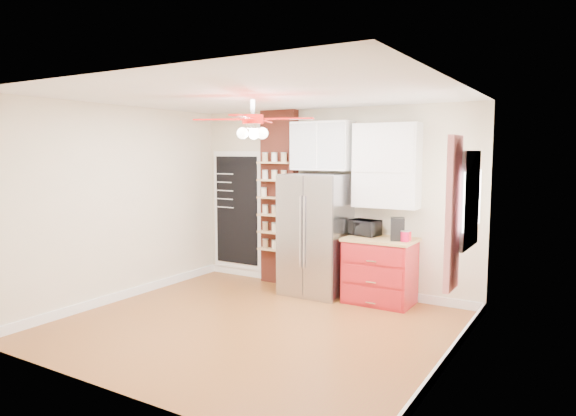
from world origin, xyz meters
The scene contains 21 objects.
floor centered at (0.00, 0.00, 0.00)m, with size 4.50×4.50×0.00m, color brown.
ceiling centered at (0.00, 0.00, 2.70)m, with size 4.50×4.50×0.00m, color white.
wall_back centered at (0.00, 2.00, 1.35)m, with size 4.50×0.02×2.70m, color beige.
wall_front centered at (0.00, -2.00, 1.35)m, with size 4.50×0.02×2.70m, color beige.
wall_left centered at (-2.25, 0.00, 1.35)m, with size 0.02×4.00×2.70m, color beige.
wall_right centered at (2.25, 0.00, 1.35)m, with size 0.02×4.00×2.70m, color beige.
chalkboard centered at (-1.70, 1.96, 1.10)m, with size 0.95×0.05×1.95m.
brick_pillar centered at (-0.85, 1.92, 1.35)m, with size 0.60×0.16×2.70m, color brown.
fridge centered at (-0.05, 1.63, 0.88)m, with size 0.90×0.70×1.75m, color #A6A5AA.
upper_glass_cabinet centered at (-0.05, 1.82, 2.15)m, with size 0.90×0.35×0.70m, color white.
red_cabinet centered at (0.92, 1.68, 0.45)m, with size 0.94×0.64×0.90m.
upper_shelf_unit centered at (0.92, 1.85, 1.88)m, with size 0.90×0.30×1.15m, color white.
window centered at (2.23, 0.90, 1.55)m, with size 0.04×0.75×1.05m, color white.
curtain centered at (2.18, 0.35, 1.45)m, with size 0.06×0.40×1.55m, color red.
ceiling_fan centered at (0.00, 0.00, 2.42)m, with size 1.40×1.40×0.44m.
toaster_oven centered at (0.65, 1.77, 1.01)m, with size 0.40×0.27×0.22m, color black.
coffee_maker centered at (1.17, 1.63, 1.05)m, with size 0.18×0.20×0.30m, color black.
canister_left centered at (1.29, 1.58, 0.97)m, with size 0.11×0.11×0.13m, color #AF092E.
canister_right centered at (1.29, 1.69, 0.96)m, with size 0.10×0.10×0.12m, color #BA0A16.
pantry_jar_oats centered at (-1.03, 1.76, 1.44)m, with size 0.09×0.09×0.13m, color beige.
pantry_jar_beans centered at (-0.69, 1.81, 1.44)m, with size 0.09×0.09×0.14m, color brown.
Camera 1 is at (3.39, -4.84, 2.05)m, focal length 32.00 mm.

